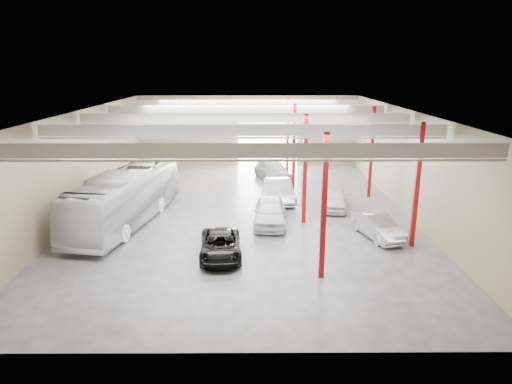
{
  "coord_description": "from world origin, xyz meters",
  "views": [
    {
      "loc": [
        0.55,
        -30.07,
        9.83
      ],
      "look_at": [
        0.71,
        -2.52,
        2.2
      ],
      "focal_mm": 32.0,
      "sensor_mm": 36.0,
      "label": 1
    }
  ],
  "objects_px": {
    "coach_bus": "(126,197)",
    "car_row_c": "(272,171)",
    "car_right_near": "(377,226)",
    "car_row_a": "(270,212)",
    "car_row_b": "(279,191)",
    "black_sedan": "(220,246)",
    "car_right_far": "(334,199)"
  },
  "relations": [
    {
      "from": "coach_bus",
      "to": "car_row_c",
      "type": "distance_m",
      "value": 15.1
    },
    {
      "from": "car_row_a",
      "to": "car_row_c",
      "type": "distance_m",
      "value": 11.79
    },
    {
      "from": "car_right_near",
      "to": "car_right_far",
      "type": "relative_size",
      "value": 0.98
    },
    {
      "from": "car_row_c",
      "to": "car_right_near",
      "type": "relative_size",
      "value": 1.37
    },
    {
      "from": "black_sedan",
      "to": "car_row_a",
      "type": "bearing_deg",
      "value": 57.64
    },
    {
      "from": "coach_bus",
      "to": "car_row_c",
      "type": "height_order",
      "value": "coach_bus"
    },
    {
      "from": "car_row_c",
      "to": "car_row_b",
      "type": "bearing_deg",
      "value": -100.82
    },
    {
      "from": "car_row_a",
      "to": "car_right_near",
      "type": "height_order",
      "value": "car_row_a"
    },
    {
      "from": "coach_bus",
      "to": "car_right_near",
      "type": "relative_size",
      "value": 2.92
    },
    {
      "from": "car_row_a",
      "to": "car_row_b",
      "type": "relative_size",
      "value": 1.01
    },
    {
      "from": "car_right_near",
      "to": "car_right_far",
      "type": "height_order",
      "value": "car_right_far"
    },
    {
      "from": "car_row_b",
      "to": "car_right_near",
      "type": "relative_size",
      "value": 1.17
    },
    {
      "from": "black_sedan",
      "to": "car_row_c",
      "type": "xyz_separation_m",
      "value": [
        3.43,
        16.98,
        0.2
      ]
    },
    {
      "from": "car_row_c",
      "to": "car_right_far",
      "type": "bearing_deg",
      "value": -77.46
    },
    {
      "from": "car_row_a",
      "to": "car_right_near",
      "type": "xyz_separation_m",
      "value": [
        6.28,
        -2.38,
        -0.15
      ]
    },
    {
      "from": "black_sedan",
      "to": "car_row_b",
      "type": "distance_m",
      "value": 11.04
    },
    {
      "from": "car_right_near",
      "to": "car_right_far",
      "type": "bearing_deg",
      "value": 89.67
    },
    {
      "from": "car_row_b",
      "to": "car_row_c",
      "type": "distance_m",
      "value": 6.58
    },
    {
      "from": "car_row_a",
      "to": "car_row_b",
      "type": "xyz_separation_m",
      "value": [
        0.9,
        5.2,
        -0.04
      ]
    },
    {
      "from": "black_sedan",
      "to": "car_row_c",
      "type": "distance_m",
      "value": 17.32
    },
    {
      "from": "car_right_near",
      "to": "coach_bus",
      "type": "bearing_deg",
      "value": 154.23
    },
    {
      "from": "car_row_a",
      "to": "black_sedan",
      "type": "bearing_deg",
      "value": -115.98
    },
    {
      "from": "coach_bus",
      "to": "car_right_near",
      "type": "bearing_deg",
      "value": -0.65
    },
    {
      "from": "car_row_b",
      "to": "car_row_c",
      "type": "bearing_deg",
      "value": 85.39
    },
    {
      "from": "car_right_near",
      "to": "car_right_far",
      "type": "xyz_separation_m",
      "value": [
        -1.57,
        5.7,
        0.04
      ]
    },
    {
      "from": "black_sedan",
      "to": "car_row_c",
      "type": "relative_size",
      "value": 0.8
    },
    {
      "from": "car_right_far",
      "to": "coach_bus",
      "type": "bearing_deg",
      "value": -158.02
    },
    {
      "from": "car_row_a",
      "to": "car_row_c",
      "type": "xyz_separation_m",
      "value": [
        0.63,
        11.78,
        -0.01
      ]
    },
    {
      "from": "coach_bus",
      "to": "car_row_a",
      "type": "distance_m",
      "value": 9.27
    },
    {
      "from": "car_row_c",
      "to": "car_right_near",
      "type": "xyz_separation_m",
      "value": [
        5.65,
        -14.16,
        -0.14
      ]
    },
    {
      "from": "black_sedan",
      "to": "car_right_near",
      "type": "height_order",
      "value": "car_right_near"
    },
    {
      "from": "car_row_a",
      "to": "car_right_far",
      "type": "relative_size",
      "value": 1.16
    }
  ]
}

